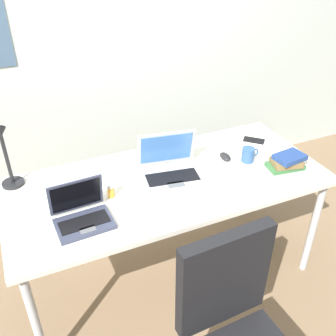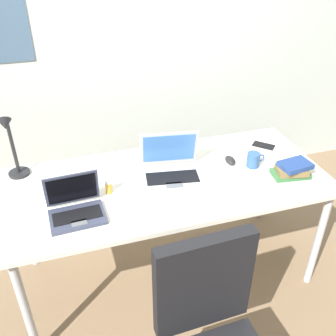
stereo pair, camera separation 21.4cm
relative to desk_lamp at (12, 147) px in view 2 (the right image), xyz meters
name	(u,v)px [view 2 (the right image)]	position (x,y,z in m)	size (l,w,h in m)	color
ground_plane	(168,271)	(0.80, -0.28, -0.94)	(12.00, 12.00, 0.00)	#7A6047
wall_back	(122,31)	(0.80, 0.82, 0.36)	(6.00, 0.13, 2.60)	#B2BCB7
desk	(168,188)	(0.80, -0.28, -0.25)	(1.80, 0.80, 0.74)	silver
desk_lamp	(12,147)	(0.00, 0.00, 0.00)	(0.12, 0.18, 0.40)	black
laptop_mid_desk	(76,208)	(0.28, -0.43, -0.16)	(0.28, 0.23, 0.20)	#33384C
laptop_back_left	(171,169)	(0.83, -0.25, -0.15)	(0.37, 0.33, 0.24)	#B7BABC
computer_mouse	(230,160)	(1.21, -0.21, -0.18)	(0.06, 0.10, 0.03)	black
cell_phone	(264,145)	(1.50, -0.09, -0.19)	(0.06, 0.14, 0.01)	black
pill_bottle	(108,186)	(0.46, -0.30, -0.16)	(0.04, 0.04, 0.08)	gold
book_stack	(292,170)	(1.48, -0.45, -0.15)	(0.22, 0.15, 0.09)	#336638
coffee_mug	(254,160)	(1.32, -0.29, -0.15)	(0.11, 0.08, 0.09)	#2D518C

